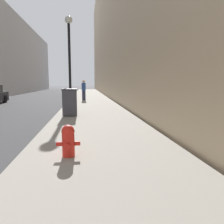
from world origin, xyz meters
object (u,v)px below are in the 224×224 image
Objects in this scene: fire_hydrant at (68,140)px; trash_bin at (70,102)px; pedestrian_on_sidewalk at (84,90)px; lamppost at (69,52)px.

fire_hydrant is 0.53× the size of trash_bin.
pedestrian_on_sidewalk reaches higher than trash_bin.
pedestrian_on_sidewalk is at bearing 86.32° from trash_bin.
lamppost reaches higher than fire_hydrant.
fire_hydrant is at bearing -86.54° from lamppost.
lamppost is at bearing 93.28° from trash_bin.
trash_bin is at bearing 93.59° from fire_hydrant.
lamppost is 3.20× the size of pedestrian_on_sidewalk.
fire_hydrant is 14.78m from pedestrian_on_sidewalk.
pedestrian_on_sidewalk reaches higher than fire_hydrant.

